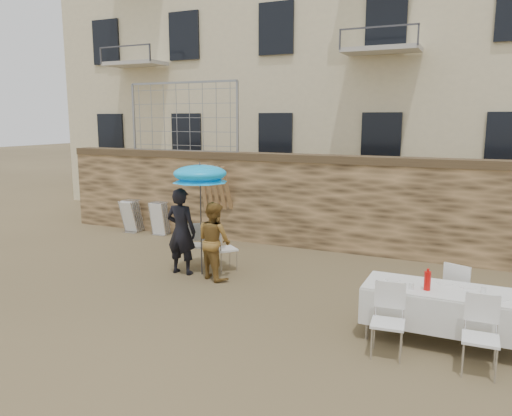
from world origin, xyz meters
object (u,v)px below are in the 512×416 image
at_px(man_suit, 181,231).
at_px(table_chair_front_left, 388,322).
at_px(table_chair_back, 460,293).
at_px(chair_stack_right, 162,217).
at_px(table_chair_front_right, 481,337).
at_px(chair_stack_left, 135,215).
at_px(banquet_table, 443,292).
at_px(couple_chair_right, 226,248).
at_px(couple_chair_left, 196,244).
at_px(woman_dress, 214,241).
at_px(umbrella, 200,177).
at_px(soda_bottle, 427,281).

bearing_deg(man_suit, table_chair_front_left, 155.28).
distance_m(table_chair_back, chair_stack_right, 8.20).
relative_size(table_chair_front_right, chair_stack_left, 1.04).
bearing_deg(banquet_table, chair_stack_right, 152.29).
bearing_deg(banquet_table, couple_chair_right, 158.38).
distance_m(couple_chair_left, table_chair_front_left, 5.04).
bearing_deg(couple_chair_right, chair_stack_left, 10.53).
bearing_deg(chair_stack_left, woman_dress, -34.01).
distance_m(woman_dress, table_chair_front_left, 4.13).
bearing_deg(banquet_table, woman_dress, 164.81).
bearing_deg(umbrella, banquet_table, -15.25).
bearing_deg(table_chair_front_left, umbrella, 147.84).
bearing_deg(couple_chair_left, chair_stack_right, -69.42).
relative_size(man_suit, couple_chair_left, 1.81).
xyz_separation_m(banquet_table, chair_stack_right, (-7.39, 3.88, -0.27)).
xyz_separation_m(woman_dress, umbrella, (-0.35, 0.10, 1.21)).
relative_size(man_suit, couple_chair_right, 1.81).
relative_size(man_suit, table_chair_front_right, 1.81).
distance_m(banquet_table, table_chair_front_right, 0.94).
bearing_deg(chair_stack_right, woman_dress, -40.96).
distance_m(banquet_table, chair_stack_right, 8.36).
bearing_deg(couple_chair_left, chair_stack_left, -60.59).
relative_size(banquet_table, table_chair_front_left, 2.19).
bearing_deg(woman_dress, couple_chair_right, -59.67).
relative_size(man_suit, soda_bottle, 6.68).
relative_size(woman_dress, umbrella, 0.73).
xyz_separation_m(banquet_table, table_chair_front_left, (-0.60, -0.75, -0.25)).
xyz_separation_m(woman_dress, table_chair_back, (4.45, -0.35, -0.27)).
xyz_separation_m(umbrella, table_chair_back, (4.80, -0.45, -1.48)).
relative_size(couple_chair_right, banquet_table, 0.46).
bearing_deg(umbrella, couple_chair_left, 131.63).
distance_m(woman_dress, soda_bottle, 4.26).
distance_m(soda_bottle, table_chair_back, 1.11).
xyz_separation_m(umbrella, couple_chair_right, (0.30, 0.45, -1.48)).
bearing_deg(table_chair_back, table_chair_front_left, 83.75).
height_order(table_chair_front_left, table_chair_front_right, same).
bearing_deg(table_chair_front_left, man_suit, 151.05).
height_order(table_chair_back, chair_stack_left, table_chair_back).
xyz_separation_m(woman_dress, table_chair_front_left, (3.65, -1.90, -0.27)).
height_order(man_suit, chair_stack_left, man_suit).
relative_size(banquet_table, table_chair_back, 2.19).
height_order(banquet_table, table_chair_back, table_chair_back).
relative_size(woman_dress, chair_stack_left, 1.64).
bearing_deg(table_chair_back, couple_chair_left, 11.18).
bearing_deg(banquet_table, man_suit, 167.00).
xyz_separation_m(couple_chair_left, banquet_table, (5.00, -1.70, 0.25)).
relative_size(table_chair_front_right, table_chair_back, 1.00).
bearing_deg(table_chair_front_left, banquet_table, 45.79).
bearing_deg(table_chair_back, umbrella, 15.64).
bearing_deg(banquet_table, couple_chair_left, 161.18).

